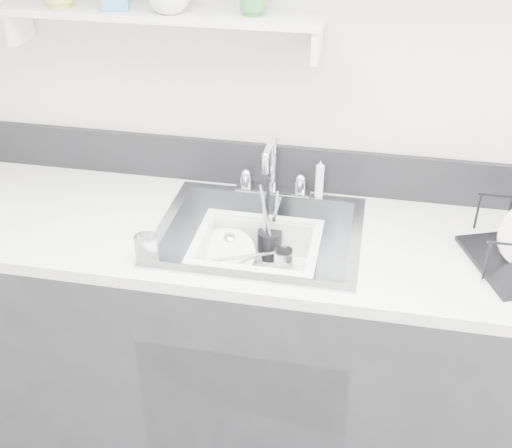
# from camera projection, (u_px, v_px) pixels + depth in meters

# --- Properties ---
(room_shell) EXTENTS (3.50, 3.00, 2.60)m
(room_shell) POSITION_uv_depth(u_px,v_px,m) (158.00, 91.00, 0.95)
(room_shell) COLOR silver
(room_shell) RESTS_ON ground
(counter_run) EXTENTS (3.20, 0.62, 0.92)m
(counter_run) POSITION_uv_depth(u_px,v_px,m) (259.00, 340.00, 2.27)
(counter_run) COLOR #252528
(counter_run) RESTS_ON ground
(backsplash) EXTENTS (3.20, 0.02, 0.16)m
(backsplash) POSITION_uv_depth(u_px,v_px,m) (275.00, 166.00, 2.23)
(backsplash) COLOR black
(backsplash) RESTS_ON counter_run
(sink) EXTENTS (0.64, 0.52, 0.20)m
(sink) POSITION_uv_depth(u_px,v_px,m) (259.00, 255.00, 2.07)
(sink) COLOR silver
(sink) RESTS_ON counter_run
(faucet) EXTENTS (0.26, 0.18, 0.23)m
(faucet) POSITION_uv_depth(u_px,v_px,m) (273.00, 178.00, 2.19)
(faucet) COLOR silver
(faucet) RESTS_ON counter_run
(side_sprayer) EXTENTS (0.03, 0.03, 0.14)m
(side_sprayer) POSITION_uv_depth(u_px,v_px,m) (320.00, 179.00, 2.17)
(side_sprayer) COLOR white
(side_sprayer) RESTS_ON counter_run
(wall_shelf) EXTENTS (1.00, 0.16, 0.12)m
(wall_shelf) POSITION_uv_depth(u_px,v_px,m) (161.00, 17.00, 1.95)
(wall_shelf) COLOR silver
(wall_shelf) RESTS_ON room_shell
(wash_tub) EXTENTS (0.45, 0.39, 0.15)m
(wash_tub) POSITION_uv_depth(u_px,v_px,m) (256.00, 261.00, 2.05)
(wash_tub) COLOR white
(wash_tub) RESTS_ON sink
(plate_stack) EXTENTS (0.25, 0.24, 0.10)m
(plate_stack) POSITION_uv_depth(u_px,v_px,m) (227.00, 262.00, 2.10)
(plate_stack) COLOR white
(plate_stack) RESTS_ON wash_tub
(utensil_cup) EXTENTS (0.08, 0.08, 0.27)m
(utensil_cup) POSITION_uv_depth(u_px,v_px,m) (270.00, 241.00, 2.14)
(utensil_cup) COLOR black
(utensil_cup) RESTS_ON wash_tub
(ladle) EXTENTS (0.25, 0.27, 0.08)m
(ladle) POSITION_uv_depth(u_px,v_px,m) (240.00, 257.00, 2.10)
(ladle) COLOR silver
(ladle) RESTS_ON wash_tub
(tumbler_in_tub) EXTENTS (0.07, 0.07, 0.09)m
(tumbler_in_tub) POSITION_uv_depth(u_px,v_px,m) (283.00, 262.00, 2.07)
(tumbler_in_tub) COLOR white
(tumbler_in_tub) RESTS_ON wash_tub
(tumbler_counter) EXTENTS (0.08, 0.08, 0.09)m
(tumbler_counter) POSITION_uv_depth(u_px,v_px,m) (147.00, 250.00, 1.86)
(tumbler_counter) COLOR white
(tumbler_counter) RESTS_ON counter_run
(bowl_small) EXTENTS (0.12, 0.12, 0.03)m
(bowl_small) POSITION_uv_depth(u_px,v_px,m) (278.00, 278.00, 2.05)
(bowl_small) COLOR white
(bowl_small) RESTS_ON wash_tub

